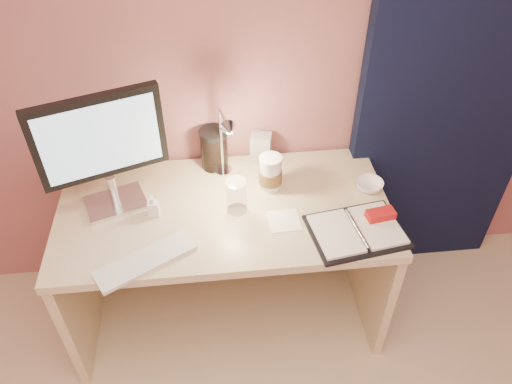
{
  "coord_description": "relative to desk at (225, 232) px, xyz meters",
  "views": [
    {
      "loc": [
        -0.03,
        -0.15,
        2.17
      ],
      "look_at": [
        0.13,
        1.33,
        0.85
      ],
      "focal_mm": 35.0,
      "sensor_mm": 36.0,
      "label": 1
    }
  ],
  "objects": [
    {
      "name": "coffee_cup",
      "position": [
        0.21,
        0.04,
        0.3
      ],
      "size": [
        0.1,
        0.1,
        0.16
      ],
      "color": "white",
      "rests_on": "desk"
    },
    {
      "name": "bowl",
      "position": [
        0.64,
        -0.02,
        0.24
      ],
      "size": [
        0.13,
        0.13,
        0.04
      ],
      "primitive_type": "imported",
      "rotation": [
        0.0,
        0.0,
        -0.04
      ],
      "color": "white",
      "rests_on": "desk"
    },
    {
      "name": "dark_jar",
      "position": [
        -0.02,
        0.22,
        0.31
      ],
      "size": [
        0.12,
        0.12,
        0.17
      ],
      "primitive_type": "cylinder",
      "color": "black",
      "rests_on": "desk"
    },
    {
      "name": "keyboard",
      "position": [
        -0.31,
        -0.34,
        0.23
      ],
      "size": [
        0.39,
        0.29,
        0.02
      ],
      "primitive_type": "cube",
      "rotation": [
        0.0,
        0.0,
        0.52
      ],
      "color": "white",
      "rests_on": "desk"
    },
    {
      "name": "monitor",
      "position": [
        -0.45,
        -0.0,
        0.54
      ],
      "size": [
        0.48,
        0.25,
        0.53
      ],
      "rotation": [
        0.0,
        0.0,
        0.34
      ],
      "color": "silver",
      "rests_on": "desk"
    },
    {
      "name": "lotion_bottle",
      "position": [
        -0.29,
        -0.08,
        0.28
      ],
      "size": [
        0.05,
        0.05,
        0.1
      ],
      "primitive_type": "imported",
      "rotation": [
        0.0,
        0.0,
        -0.07
      ],
      "color": "white",
      "rests_on": "desk"
    },
    {
      "name": "paper_a",
      "position": [
        0.24,
        -0.18,
        0.23
      ],
      "size": [
        0.13,
        0.13,
        0.0
      ],
      "primitive_type": "cube",
      "rotation": [
        0.0,
        0.0,
        0.04
      ],
      "color": "white",
      "rests_on": "desk"
    },
    {
      "name": "desk_lamp",
      "position": [
        -0.01,
        0.08,
        0.45
      ],
      "size": [
        0.11,
        0.22,
        0.36
      ],
      "rotation": [
        0.0,
        0.0,
        0.2
      ],
      "color": "silver",
      "rests_on": "desk"
    },
    {
      "name": "desk",
      "position": [
        0.0,
        0.0,
        0.0
      ],
      "size": [
        1.4,
        0.7,
        0.73
      ],
      "color": "beige",
      "rests_on": "ground"
    },
    {
      "name": "planner",
      "position": [
        0.53,
        -0.27,
        0.24
      ],
      "size": [
        0.4,
        0.33,
        0.06
      ],
      "rotation": [
        0.0,
        0.0,
        0.15
      ],
      "color": "black",
      "rests_on": "desk"
    },
    {
      "name": "room",
      "position": [
        0.95,
        0.24,
        0.63
      ],
      "size": [
        3.5,
        3.5,
        3.5
      ],
      "color": "#C6B28E",
      "rests_on": "ground"
    },
    {
      "name": "product_box",
      "position": [
        0.19,
        0.24,
        0.29
      ],
      "size": [
        0.11,
        0.09,
        0.14
      ],
      "primitive_type": "cube",
      "rotation": [
        0.0,
        0.0,
        -0.24
      ],
      "color": "#AFAFAB",
      "rests_on": "desk"
    },
    {
      "name": "clear_cup",
      "position": [
        0.05,
        -0.09,
        0.3
      ],
      "size": [
        0.09,
        0.09,
        0.15
      ],
      "primitive_type": "cylinder",
      "color": "white",
      "rests_on": "desk"
    }
  ]
}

